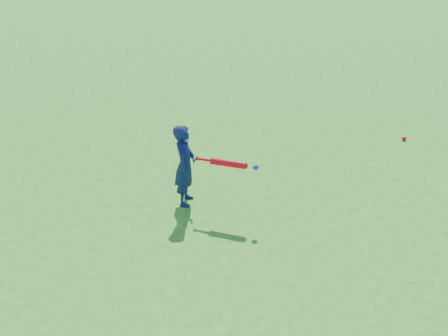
% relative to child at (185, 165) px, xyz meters
% --- Properties ---
extents(ground, '(80.00, 80.00, 0.00)m').
position_rel_child_xyz_m(ground, '(0.67, 0.24, -0.53)').
color(ground, '#26731B').
rests_on(ground, ground).
extents(child, '(0.39, 0.45, 1.06)m').
position_rel_child_xyz_m(child, '(0.00, 0.00, 0.00)').
color(child, '#0F194A').
rests_on(child, ground).
extents(ground_ball_red, '(0.07, 0.07, 0.07)m').
position_rel_child_xyz_m(ground_ball_red, '(3.72, 0.74, -0.49)').
color(ground_ball_red, red).
rests_on(ground_ball_red, ground).
extents(bat_swing, '(0.65, 0.48, 0.09)m').
position_rel_child_xyz_m(bat_swing, '(0.46, -0.38, 0.15)').
color(bat_swing, red).
rests_on(bat_swing, ground).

